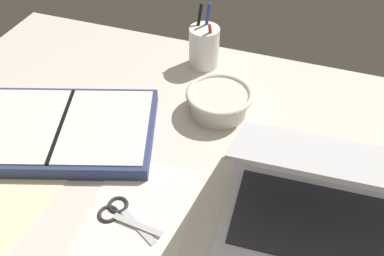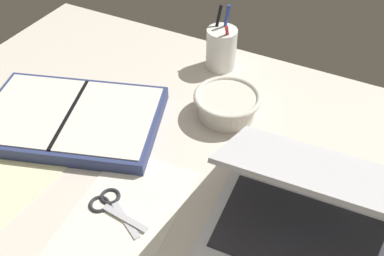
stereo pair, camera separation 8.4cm
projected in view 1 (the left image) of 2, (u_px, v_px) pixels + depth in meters
desk_top at (191, 191)px, 82.42cm from camera, size 140.00×100.00×2.00cm
laptop at (321, 202)px, 73.21cm from camera, size 33.96×30.11×17.80cm
bowl at (219, 101)px, 96.18cm from camera, size 15.17×15.17×5.65cm
pen_cup at (204, 47)px, 108.74cm from camera, size 7.70×7.70×16.25cm
planner at (63, 130)px, 91.30cm from camera, size 44.60×36.11×3.51cm
scissors at (119, 213)px, 76.96cm from camera, size 12.80×7.76×0.80cm
paper_sheet_front at (134, 224)px, 75.57cm from camera, size 20.48×31.29×0.16cm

